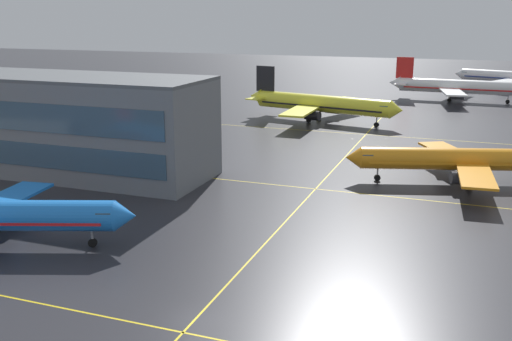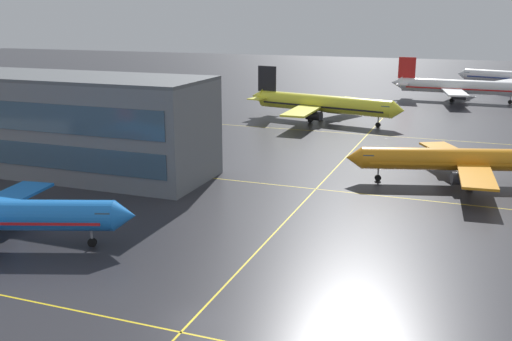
% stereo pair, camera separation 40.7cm
% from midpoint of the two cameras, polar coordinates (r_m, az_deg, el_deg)
% --- Properties ---
extents(ground_plane, '(600.00, 600.00, 0.00)m').
position_cam_midpoint_polar(ground_plane, '(49.14, -6.29, -14.34)').
color(ground_plane, '#28282D').
extents(airliner_second_row, '(31.90, 27.23, 10.10)m').
position_cam_midpoint_polar(airliner_second_row, '(90.21, 19.04, 1.03)').
color(airliner_second_row, orange).
rests_on(airliner_second_row, ground).
extents(airliner_third_row, '(38.37, 32.58, 12.00)m').
position_cam_midpoint_polar(airliner_third_row, '(135.34, 6.20, 6.51)').
color(airliner_third_row, yellow).
rests_on(airliner_third_row, ground).
extents(airliner_far_left_stand, '(38.40, 33.18, 11.96)m').
position_cam_midpoint_polar(airliner_far_left_stand, '(175.99, 18.94, 7.75)').
color(airliner_far_left_stand, white).
rests_on(airliner_far_left_stand, ground).
extents(airliner_far_right_stand, '(36.50, 31.10, 11.51)m').
position_cam_midpoint_polar(airliner_far_right_stand, '(211.83, 23.69, 8.37)').
color(airliner_far_right_stand, white).
rests_on(airliner_far_right_stand, ground).
extents(taxiway_markings, '(156.06, 135.71, 0.01)m').
position_cam_midpoint_polar(taxiway_markings, '(83.24, 5.70, -1.80)').
color(taxiway_markings, yellow).
rests_on(taxiway_markings, ground).
extents(terminal_building, '(66.31, 15.40, 15.07)m').
position_cam_midpoint_polar(terminal_building, '(101.78, -22.79, 4.55)').
color(terminal_building, slate).
rests_on(terminal_building, ground).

